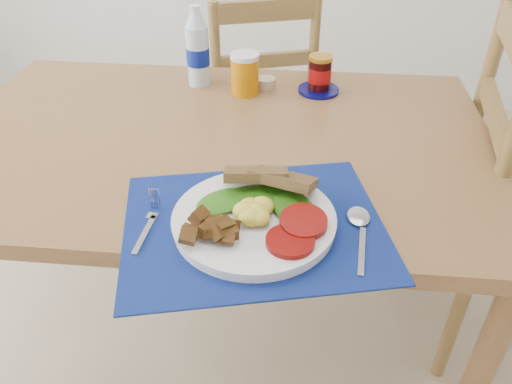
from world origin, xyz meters
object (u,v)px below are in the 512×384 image
chair_far (259,85)px  jam_on_saucer (320,76)px  breakfast_plate (251,217)px  juice_glass (245,75)px  water_bottle (198,51)px

chair_far → jam_on_saucer: bearing=99.1°
breakfast_plate → jam_on_saucer: 0.66m
jam_on_saucer → chair_far: bearing=116.8°
breakfast_plate → juice_glass: size_ratio=2.79×
chair_far → water_bottle: bearing=53.3°
juice_glass → chair_far: bearing=90.4°
water_bottle → juice_glass: bearing=-19.8°
breakfast_plate → chair_far: bearing=97.9°
chair_far → juice_glass: chair_far is taller
jam_on_saucer → juice_glass: bearing=-171.5°
breakfast_plate → juice_glass: (-0.08, 0.61, 0.03)m
juice_glass → jam_on_saucer: 0.22m
chair_far → breakfast_plate: bearing=76.9°
breakfast_plate → water_bottle: bearing=112.3°
chair_far → juice_glass: (0.00, -0.47, 0.24)m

